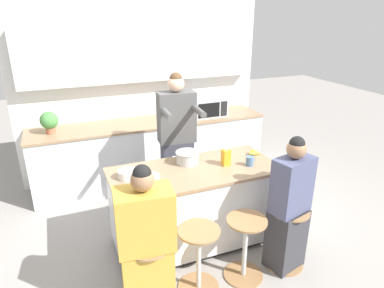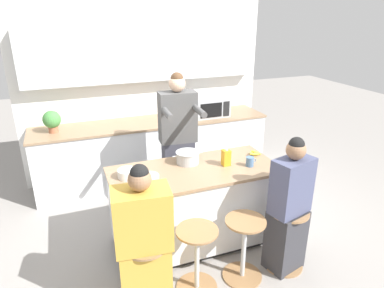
{
  "view_description": "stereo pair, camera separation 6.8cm",
  "coord_description": "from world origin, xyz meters",
  "px_view_note": "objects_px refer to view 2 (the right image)",
  "views": [
    {
      "loc": [
        -1.22,
        -2.91,
        2.4
      ],
      "look_at": [
        0.0,
        0.08,
        1.13
      ],
      "focal_mm": 32.0,
      "sensor_mm": 36.0,
      "label": 1
    },
    {
      "loc": [
        -1.16,
        -2.93,
        2.4
      ],
      "look_at": [
        0.0,
        0.08,
        1.13
      ],
      "focal_mm": 32.0,
      "sensor_mm": 36.0,
      "label": 2
    }
  ],
  "objects_px": {
    "kitchen_island": "(195,206)",
    "coffee_cup_near": "(156,186)",
    "banana_bunch": "(254,153)",
    "microwave": "(209,107)",
    "bar_stool_leftmost": "(147,272)",
    "cooking_pot": "(188,157)",
    "fruit_bowl": "(127,173)",
    "person_cooking": "(178,146)",
    "coffee_cup_far": "(250,162)",
    "bar_stool_center_right": "(244,246)",
    "juice_carton": "(226,157)",
    "person_wrapped_blanket": "(144,246)",
    "potted_plant": "(52,120)",
    "person_seated_near": "(289,212)",
    "bar_stool_center_left": "(197,257)",
    "bar_stool_rightmost": "(286,236)"
  },
  "relations": [
    {
      "from": "coffee_cup_near",
      "to": "person_wrapped_blanket",
      "type": "bearing_deg",
      "value": -118.2
    },
    {
      "from": "kitchen_island",
      "to": "bar_stool_rightmost",
      "type": "height_order",
      "value": "kitchen_island"
    },
    {
      "from": "person_seated_near",
      "to": "fruit_bowl",
      "type": "height_order",
      "value": "person_seated_near"
    },
    {
      "from": "kitchen_island",
      "to": "person_cooking",
      "type": "bearing_deg",
      "value": 85.15
    },
    {
      "from": "bar_stool_leftmost",
      "to": "person_wrapped_blanket",
      "type": "relative_size",
      "value": 0.47
    },
    {
      "from": "coffee_cup_far",
      "to": "bar_stool_leftmost",
      "type": "bearing_deg",
      "value": -156.64
    },
    {
      "from": "bar_stool_center_right",
      "to": "coffee_cup_near",
      "type": "height_order",
      "value": "coffee_cup_near"
    },
    {
      "from": "bar_stool_center_right",
      "to": "juice_carton",
      "type": "relative_size",
      "value": 3.42
    },
    {
      "from": "bar_stool_leftmost",
      "to": "juice_carton",
      "type": "distance_m",
      "value": 1.38
    },
    {
      "from": "coffee_cup_far",
      "to": "potted_plant",
      "type": "bearing_deg",
      "value": 137.23
    },
    {
      "from": "person_wrapped_blanket",
      "to": "microwave",
      "type": "distance_m",
      "value": 2.79
    },
    {
      "from": "cooking_pot",
      "to": "microwave",
      "type": "xyz_separation_m",
      "value": [
        0.87,
        1.41,
        0.11
      ]
    },
    {
      "from": "potted_plant",
      "to": "bar_stool_center_right",
      "type": "bearing_deg",
      "value": -55.74
    },
    {
      "from": "person_seated_near",
      "to": "potted_plant",
      "type": "bearing_deg",
      "value": 116.44
    },
    {
      "from": "coffee_cup_near",
      "to": "bar_stool_leftmost",
      "type": "bearing_deg",
      "value": -117.39
    },
    {
      "from": "bar_stool_rightmost",
      "to": "bar_stool_leftmost",
      "type": "bearing_deg",
      "value": 179.63
    },
    {
      "from": "fruit_bowl",
      "to": "juice_carton",
      "type": "bearing_deg",
      "value": -4.93
    },
    {
      "from": "juice_carton",
      "to": "bar_stool_leftmost",
      "type": "bearing_deg",
      "value": -147.78
    },
    {
      "from": "person_cooking",
      "to": "person_wrapped_blanket",
      "type": "relative_size",
      "value": 1.3
    },
    {
      "from": "cooking_pot",
      "to": "bar_stool_leftmost",
      "type": "bearing_deg",
      "value": -128.86
    },
    {
      "from": "banana_bunch",
      "to": "microwave",
      "type": "bearing_deg",
      "value": 86.04
    },
    {
      "from": "kitchen_island",
      "to": "fruit_bowl",
      "type": "height_order",
      "value": "fruit_bowl"
    },
    {
      "from": "kitchen_island",
      "to": "potted_plant",
      "type": "bearing_deg",
      "value": 129.3
    },
    {
      "from": "bar_stool_center_right",
      "to": "banana_bunch",
      "type": "relative_size",
      "value": 3.87
    },
    {
      "from": "banana_bunch",
      "to": "cooking_pot",
      "type": "bearing_deg",
      "value": 174.38
    },
    {
      "from": "cooking_pot",
      "to": "microwave",
      "type": "height_order",
      "value": "microwave"
    },
    {
      "from": "bar_stool_rightmost",
      "to": "banana_bunch",
      "type": "distance_m",
      "value": 0.96
    },
    {
      "from": "bar_stool_center_left",
      "to": "juice_carton",
      "type": "xyz_separation_m",
      "value": [
        0.58,
        0.63,
        0.62
      ]
    },
    {
      "from": "bar_stool_leftmost",
      "to": "person_seated_near",
      "type": "xyz_separation_m",
      "value": [
        1.37,
        -0.01,
        0.28
      ]
    },
    {
      "from": "microwave",
      "to": "person_wrapped_blanket",
      "type": "bearing_deg",
      "value": -124.56
    },
    {
      "from": "kitchen_island",
      "to": "coffee_cup_near",
      "type": "xyz_separation_m",
      "value": [
        -0.49,
        -0.27,
        0.48
      ]
    },
    {
      "from": "bar_stool_rightmost",
      "to": "juice_carton",
      "type": "relative_size",
      "value": 3.42
    },
    {
      "from": "person_cooking",
      "to": "banana_bunch",
      "type": "bearing_deg",
      "value": -36.47
    },
    {
      "from": "bar_stool_center_left",
      "to": "bar_stool_rightmost",
      "type": "xyz_separation_m",
      "value": [
        0.93,
        -0.03,
        0.0
      ]
    },
    {
      "from": "kitchen_island",
      "to": "coffee_cup_near",
      "type": "bearing_deg",
      "value": -151.0
    },
    {
      "from": "juice_carton",
      "to": "coffee_cup_near",
      "type": "bearing_deg",
      "value": -163.13
    },
    {
      "from": "person_cooking",
      "to": "coffee_cup_far",
      "type": "relative_size",
      "value": 15.38
    },
    {
      "from": "person_seated_near",
      "to": "microwave",
      "type": "xyz_separation_m",
      "value": [
        0.17,
        2.27,
        0.43
      ]
    },
    {
      "from": "bar_stool_center_right",
      "to": "microwave",
      "type": "height_order",
      "value": "microwave"
    },
    {
      "from": "bar_stool_leftmost",
      "to": "juice_carton",
      "type": "bearing_deg",
      "value": 32.22
    },
    {
      "from": "bar_stool_center_left",
      "to": "fruit_bowl",
      "type": "distance_m",
      "value": 1.02
    },
    {
      "from": "kitchen_island",
      "to": "juice_carton",
      "type": "xyz_separation_m",
      "value": [
        0.34,
        -0.02,
        0.52
      ]
    },
    {
      "from": "cooking_pot",
      "to": "banana_bunch",
      "type": "xyz_separation_m",
      "value": [
        0.76,
        -0.08,
        -0.04
      ]
    },
    {
      "from": "kitchen_island",
      "to": "person_wrapped_blanket",
      "type": "xyz_separation_m",
      "value": [
        -0.71,
        -0.68,
        0.19
      ]
    },
    {
      "from": "kitchen_island",
      "to": "bar_stool_rightmost",
      "type": "relative_size",
      "value": 2.74
    },
    {
      "from": "bar_stool_leftmost",
      "to": "coffee_cup_far",
      "type": "relative_size",
      "value": 5.56
    },
    {
      "from": "cooking_pot",
      "to": "potted_plant",
      "type": "xyz_separation_m",
      "value": [
        -1.32,
        1.45,
        0.13
      ]
    },
    {
      "from": "bar_stool_leftmost",
      "to": "microwave",
      "type": "xyz_separation_m",
      "value": [
        1.55,
        2.26,
        0.71
      ]
    },
    {
      "from": "banana_bunch",
      "to": "potted_plant",
      "type": "distance_m",
      "value": 2.59
    },
    {
      "from": "person_wrapped_blanket",
      "to": "bar_stool_center_right",
      "type": "bearing_deg",
      "value": 7.41
    }
  ]
}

